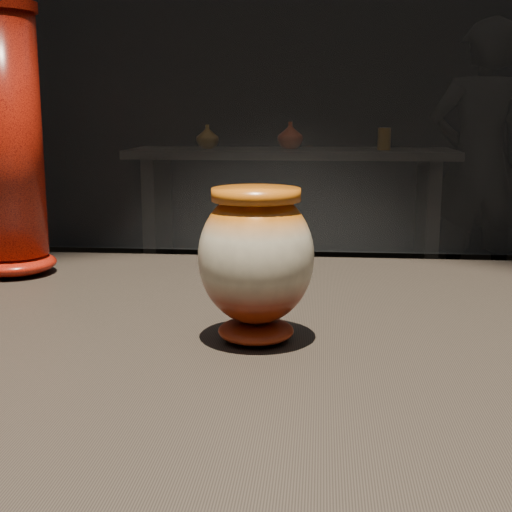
{
  "coord_description": "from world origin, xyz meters",
  "views": [
    {
      "loc": [
        0.15,
        -0.75,
        1.14
      ],
      "look_at": [
        0.08,
        -0.04,
        0.99
      ],
      "focal_mm": 50.0,
      "sensor_mm": 36.0,
      "label": 1
    }
  ],
  "objects": [
    {
      "name": "back_vase_left",
      "position": [
        -0.57,
        3.7,
        0.97
      ],
      "size": [
        0.18,
        0.18,
        0.15
      ],
      "primitive_type": "imported",
      "rotation": [
        0.0,
        0.0,
        1.96
      ],
      "color": "brown",
      "rests_on": "back_shelf"
    },
    {
      "name": "tall_vase",
      "position": [
        -0.3,
        0.24,
        1.09
      ],
      "size": [
        0.14,
        0.14,
        0.38
      ],
      "rotation": [
        0.0,
        0.0,
        0.16
      ],
      "color": "red",
      "rests_on": "display_plinth"
    },
    {
      "name": "back_vase_mid",
      "position": [
        -0.05,
        3.74,
        0.98
      ],
      "size": [
        0.2,
        0.2,
        0.17
      ],
      "primitive_type": "imported",
      "rotation": [
        0.0,
        0.0,
        5.96
      ],
      "color": "#691B09",
      "rests_on": "back_shelf"
    },
    {
      "name": "back_shelf",
      "position": [
        -0.05,
        3.7,
        0.64
      ],
      "size": [
        2.0,
        0.6,
        0.9
      ],
      "color": "black",
      "rests_on": "ground"
    },
    {
      "name": "back_vase_right",
      "position": [
        0.52,
        3.65,
        0.97
      ],
      "size": [
        0.08,
        0.08,
        0.13
      ],
      "primitive_type": "cylinder",
      "color": "brown",
      "rests_on": "back_shelf"
    },
    {
      "name": "visitor",
      "position": [
        1.08,
        3.65,
        0.83
      ],
      "size": [
        0.64,
        0.46,
        1.66
      ],
      "primitive_type": "imported",
      "rotation": [
        0.0,
        0.0,
        3.25
      ],
      "color": "black",
      "rests_on": "ground"
    },
    {
      "name": "main_vase",
      "position": [
        0.08,
        -0.04,
        0.99
      ],
      "size": [
        0.12,
        0.12,
        0.16
      ],
      "rotation": [
        0.0,
        0.0,
        0.0
      ],
      "color": "#691B09",
      "rests_on": "display_plinth"
    }
  ]
}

